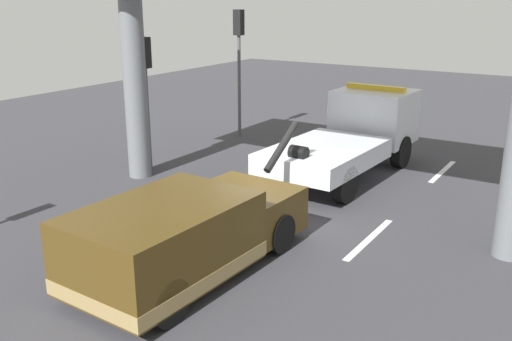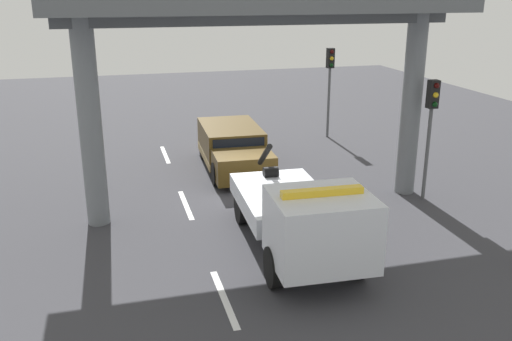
{
  "view_description": "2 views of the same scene",
  "coord_description": "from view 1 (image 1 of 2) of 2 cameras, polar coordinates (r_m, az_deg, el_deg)",
  "views": [
    {
      "loc": [
        -11.26,
        -6.53,
        5.2
      ],
      "look_at": [
        -1.46,
        -0.34,
        1.63
      ],
      "focal_mm": 40.33,
      "sensor_mm": 36.0,
      "label": 1
    },
    {
      "loc": [
        17.0,
        -4.64,
        6.76
      ],
      "look_at": [
        0.9,
        -0.25,
        1.29
      ],
      "focal_mm": 39.12,
      "sensor_mm": 36.0,
      "label": 2
    }
  ],
  "objects": [
    {
      "name": "ground_plane",
      "position": [
        14.03,
        2.0,
        -4.87
      ],
      "size": [
        60.0,
        40.0,
        0.1
      ],
      "primitive_type": "cube",
      "color": "#38383D"
    },
    {
      "name": "lane_stripe_mid",
      "position": [
        13.07,
        11.17,
        -6.67
      ],
      "size": [
        2.6,
        0.16,
        0.01
      ],
      "primitive_type": "cube",
      "color": "silver",
      "rests_on": "ground"
    },
    {
      "name": "lane_stripe_east",
      "position": [
        18.49,
        18.02,
        -0.08
      ],
      "size": [
        2.6,
        0.16,
        0.01
      ],
      "primitive_type": "cube",
      "color": "silver",
      "rests_on": "ground"
    },
    {
      "name": "tow_truck_white",
      "position": [
        17.61,
        9.76,
        3.73
      ],
      "size": [
        7.3,
        2.65,
        2.46
      ],
      "color": "silver",
      "rests_on": "ground"
    },
    {
      "name": "towed_van_green",
      "position": [
        11.09,
        -7.11,
        -6.52
      ],
      "size": [
        5.28,
        2.41,
        1.58
      ],
      "color": "#4C3814",
      "rests_on": "ground"
    },
    {
      "name": "traffic_light_far",
      "position": [
        17.64,
        -10.88,
        9.39
      ],
      "size": [
        0.39,
        0.32,
        4.0
      ],
      "color": "#515456",
      "rests_on": "ground"
    },
    {
      "name": "traffic_light_mid",
      "position": [
        21.5,
        -1.68,
        12.26
      ],
      "size": [
        0.39,
        0.32,
        4.67
      ],
      "color": "#515456",
      "rests_on": "ground"
    },
    {
      "name": "traffic_cone_orange",
      "position": [
        15.31,
        -2.65,
        -1.43
      ],
      "size": [
        0.6,
        0.6,
        0.71
      ],
      "color": "orange",
      "rests_on": "ground"
    }
  ]
}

